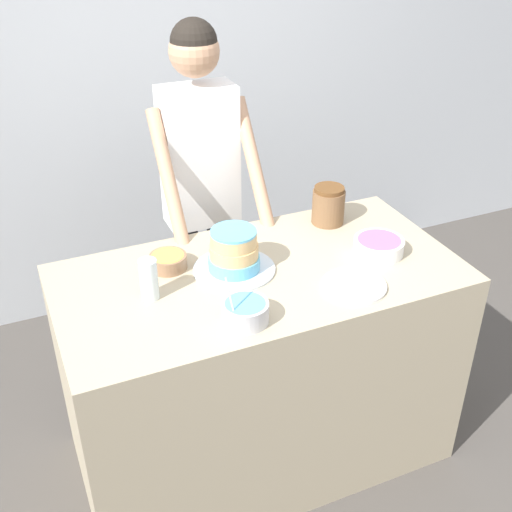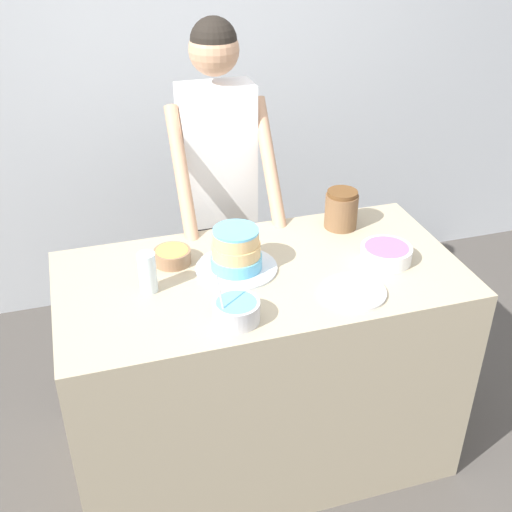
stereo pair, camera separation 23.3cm
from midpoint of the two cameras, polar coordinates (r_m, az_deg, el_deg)
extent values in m
cube|color=silver|center=(3.58, -11.39, 14.99)|extent=(10.00, 0.05, 2.60)
cube|color=tan|center=(2.71, -2.18, -10.02)|extent=(1.54, 0.78, 0.95)
cylinder|color=#2D2D38|center=(3.23, -7.81, -3.78)|extent=(0.10, 0.10, 0.85)
cylinder|color=#2D2D38|center=(3.27, -5.34, -3.21)|extent=(0.10, 0.10, 0.85)
cube|color=white|center=(2.90, -7.44, 8.67)|extent=(0.33, 0.18, 0.64)
cylinder|color=tan|center=(2.70, -10.27, 6.59)|extent=(0.06, 0.39, 0.53)
cylinder|color=tan|center=(2.80, -2.58, 7.99)|extent=(0.06, 0.39, 0.53)
sphere|color=tan|center=(2.76, -8.11, 17.52)|extent=(0.21, 0.21, 0.21)
sphere|color=black|center=(2.75, -8.17, 18.27)|extent=(0.19, 0.19, 0.19)
cylinder|color=silver|center=(2.45, -4.68, -1.26)|extent=(0.31, 0.31, 0.01)
cylinder|color=#60B7E0|center=(2.43, -4.71, -0.65)|extent=(0.20, 0.20, 0.05)
cylinder|color=#DBB275|center=(2.40, -4.76, 0.37)|extent=(0.18, 0.18, 0.05)
cylinder|color=#DBB275|center=(2.38, -4.81, 1.43)|extent=(0.17, 0.17, 0.05)
cylinder|color=#60B7E0|center=(2.36, -4.84, 2.06)|extent=(0.17, 0.17, 0.01)
cylinder|color=silver|center=(2.16, -4.07, -5.12)|extent=(0.16, 0.16, 0.07)
cylinder|color=#60B7E0|center=(2.14, -4.10, -4.44)|extent=(0.14, 0.14, 0.01)
cylinder|color=silver|center=(2.10, -5.35, -4.37)|extent=(0.03, 0.06, 0.18)
cylinder|color=#936B4C|center=(2.48, -10.50, -0.57)|extent=(0.14, 0.14, 0.06)
cylinder|color=#F2DB4C|center=(2.47, -10.55, -0.14)|extent=(0.12, 0.12, 0.01)
cylinder|color=white|center=(2.56, 8.31, 0.78)|extent=(0.20, 0.20, 0.06)
cylinder|color=#9E66B7|center=(2.55, 8.35, 1.25)|extent=(0.17, 0.17, 0.01)
cylinder|color=silver|center=(2.30, -12.38, -2.14)|extent=(0.06, 0.06, 0.15)
cylinder|color=silver|center=(2.36, 5.92, -2.71)|extent=(0.24, 0.24, 0.01)
cylinder|color=brown|center=(2.75, 4.04, 4.32)|extent=(0.14, 0.14, 0.15)
cylinder|color=brown|center=(2.72, 4.10, 5.89)|extent=(0.13, 0.13, 0.02)
camera|label=1|loc=(0.12, -92.86, -1.73)|focal=45.00mm
camera|label=2|loc=(0.12, 87.14, 1.73)|focal=45.00mm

